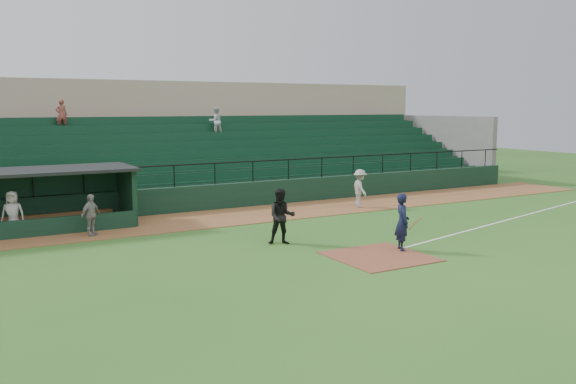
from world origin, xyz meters
TOP-DOWN VIEW (x-y plane):
  - ground at (0.00, 0.00)m, footprint 90.00×90.00m
  - warning_track at (0.00, 8.00)m, footprint 40.00×4.00m
  - home_plate_dirt at (0.00, -1.00)m, footprint 3.00×3.00m
  - foul_line at (8.00, 1.20)m, footprint 17.49×4.44m
  - stadium_structure at (-0.00, 16.46)m, footprint 38.00×13.08m
  - dugout at (-9.75, 9.56)m, footprint 8.90×3.20m
  - batter_at_plate at (1.20, -0.68)m, footprint 1.15×0.84m
  - umpire at (-1.85, 2.21)m, footprint 1.19×1.08m
  - runner at (5.26, 7.21)m, footprint 0.93×1.31m
  - dugout_player_a at (-7.44, 6.90)m, footprint 0.98×0.84m
  - dugout_player_b at (-9.99, 8.19)m, footprint 0.99×0.82m

SIDE VIEW (x-z plane):
  - ground at x=0.00m, z-range 0.00..0.00m
  - foul_line at x=8.00m, z-range 0.00..0.01m
  - warning_track at x=0.00m, z-range 0.00..0.03m
  - home_plate_dirt at x=0.00m, z-range 0.00..0.03m
  - dugout_player_a at x=-7.44m, z-range 0.03..1.61m
  - dugout_player_b at x=-9.99m, z-range 0.03..1.75m
  - runner at x=5.26m, z-range 0.03..1.86m
  - batter_at_plate at x=1.20m, z-range 0.00..1.97m
  - umpire at x=-1.85m, z-range 0.00..1.99m
  - dugout at x=-9.75m, z-range 0.12..2.54m
  - stadium_structure at x=0.00m, z-range -0.90..5.50m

